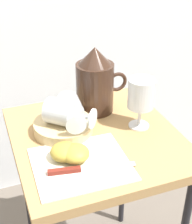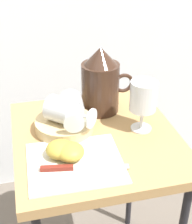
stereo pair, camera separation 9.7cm
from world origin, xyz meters
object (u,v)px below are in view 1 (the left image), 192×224
apple_half_left (64,152)px  apple_half_right (75,153)px  table (96,154)px  basket_tray (63,127)px  wine_glass_tipped_near (62,112)px  knife (79,169)px  wine_glass_upright (141,97)px  pitcher (95,86)px  wine_glass_tipped_far (70,108)px

apple_half_left → apple_half_right: (0.02, -0.02, 0.00)m
table → apple_half_right: 0.16m
basket_tray → wine_glass_tipped_near: wine_glass_tipped_near is taller
knife → wine_glass_upright: bearing=30.0°
wine_glass_upright → apple_half_left: size_ratio=2.08×
wine_glass_upright → wine_glass_tipped_near: bearing=168.7°
pitcher → apple_half_left: 0.29m
basket_tray → apple_half_right: bearing=-93.4°
pitcher → apple_half_right: (-0.15, -0.24, -0.06)m
table → pitcher: pitcher is taller
apple_half_left → table: bearing=33.6°
basket_tray → pitcher: pitcher is taller
table → wine_glass_tipped_near: 0.18m
wine_glass_tipped_near → apple_half_left: size_ratio=1.99×
knife → apple_half_left: bearing=106.8°
knife → table: bearing=55.1°
apple_half_left → wine_glass_tipped_near: bearing=77.0°
wine_glass_tipped_near → pitcher: bearing=35.5°
pitcher → apple_half_left: size_ratio=2.88×
knife → basket_tray: bearing=85.8°
wine_glass_tipped_near → wine_glass_tipped_far: 0.03m
table → apple_half_left: 0.17m
wine_glass_upright → wine_glass_tipped_near: (-0.23, 0.05, -0.03)m
table → apple_half_right: bearing=-134.4°
apple_half_left → wine_glass_upright: bearing=16.2°
basket_tray → pitcher: 0.18m
pitcher → apple_half_right: bearing=-121.1°
basket_tray → apple_half_left: size_ratio=2.33×
table → apple_half_left: (-0.12, -0.08, 0.09)m
wine_glass_tipped_far → knife: 0.22m
apple_half_right → knife: size_ratio=0.34×
wine_glass_upright → apple_half_right: wine_glass_upright is taller
knife → pitcher: bearing=62.4°
wine_glass_tipped_near → wine_glass_tipped_far: wine_glass_tipped_near is taller
apple_half_left → apple_half_right: bearing=-34.8°
basket_tray → apple_half_right: 0.15m
basket_tray → apple_half_right: size_ratio=2.33×
wine_glass_tipped_near → apple_half_right: size_ratio=1.99×
pitcher → wine_glass_upright: (0.09, -0.15, 0.02)m
table → knife: (-0.10, -0.14, 0.08)m
wine_glass_tipped_near → basket_tray: bearing=57.7°
pitcher → apple_half_right: pitcher is taller
wine_glass_tipped_far → apple_half_right: 0.17m
wine_glass_upright → table: bearing=178.6°
apple_half_right → basket_tray: bearing=86.6°
apple_half_left → knife: 0.07m
pitcher → wine_glass_tipped_near: pitcher is taller
basket_tray → table: bearing=-31.0°
basket_tray → wine_glass_upright: size_ratio=1.12×
wine_glass_upright → basket_tray: bearing=166.5°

